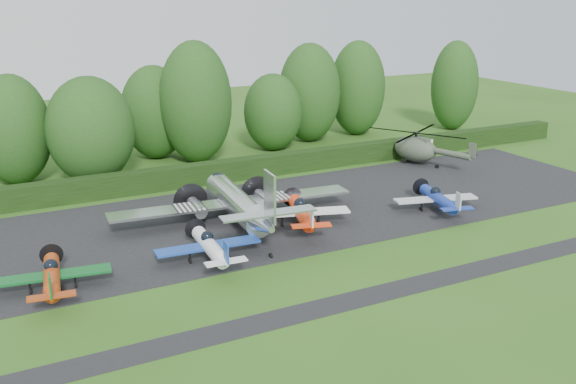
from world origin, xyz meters
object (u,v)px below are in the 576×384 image
light_plane_blue (438,199)px  helicopter (416,147)px  light_plane_orange (301,212)px  light_plane_red (52,276)px  transport_plane (238,203)px  light_plane_white (210,246)px  sign_board (423,147)px

light_plane_blue → helicopter: 15.58m
light_plane_orange → light_plane_blue: light_plane_orange is taller
light_plane_orange → light_plane_red: bearing=172.2°
transport_plane → light_plane_blue: 16.66m
transport_plane → light_plane_red: 15.93m
transport_plane → light_plane_red: size_ratio=2.67×
transport_plane → light_plane_blue: (15.97, -4.71, -0.63)m
transport_plane → light_plane_white: size_ratio=2.59×
light_plane_red → transport_plane: bearing=14.6°
light_plane_blue → sign_board: light_plane_blue is taller
transport_plane → light_plane_orange: bearing=-39.5°
transport_plane → light_plane_orange: transport_plane is taller
helicopter → sign_board: (2.27, 1.67, -0.57)m
light_plane_white → sign_board: light_plane_white is taller
light_plane_white → light_plane_blue: size_ratio=1.02×
light_plane_red → light_plane_blue: size_ratio=0.99×
light_plane_white → helicopter: size_ratio=0.61×
light_plane_red → sign_board: light_plane_red is taller
light_plane_orange → light_plane_blue: bearing=-26.3°
sign_board → light_plane_red: bearing=-147.4°
light_plane_red → light_plane_white: bearing=-7.2°
light_plane_red → helicopter: (38.75, 14.59, 0.72)m
light_plane_blue → helicopter: helicopter is taller
light_plane_blue → light_plane_red: bearing=167.5°
transport_plane → light_plane_orange: (4.08, -2.82, -0.52)m
sign_board → light_plane_blue: bearing=-113.5°
transport_plane → sign_board: 28.21m
light_plane_white → light_plane_orange: light_plane_orange is taller
transport_plane → light_plane_orange: size_ratio=2.41×
light_plane_red → light_plane_white: 10.18m
transport_plane → helicopter: 25.50m
light_plane_red → sign_board: 44.12m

